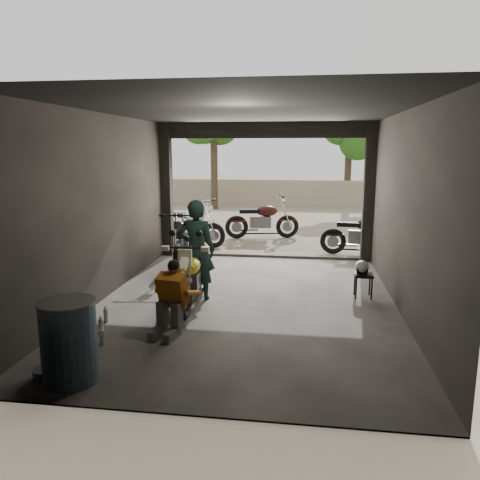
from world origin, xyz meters
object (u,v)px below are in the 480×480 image
(left_bike, at_px, (184,239))
(outside_bike_c, at_px, (363,231))
(sign_post, at_px, (418,186))
(rider, at_px, (197,250))
(outside_bike_a, at_px, (191,222))
(oil_drum, at_px, (69,343))
(stool, at_px, (363,278))
(main_bike, at_px, (193,273))
(helmet, at_px, (362,267))
(mechanic, at_px, (169,301))
(outside_bike_b, at_px, (262,217))

(left_bike, bearing_deg, outside_bike_c, 16.93)
(sign_post, bearing_deg, rider, -118.38)
(outside_bike_a, distance_m, oil_drum, 7.72)
(outside_bike_a, xyz_separation_m, outside_bike_c, (4.51, -0.65, -0.03))
(left_bike, height_order, stool, left_bike)
(left_bike, height_order, outside_bike_c, left_bike)
(main_bike, relative_size, outside_bike_a, 0.91)
(helmet, distance_m, sign_post, 4.64)
(outside_bike_a, relative_size, sign_post, 0.76)
(outside_bike_a, height_order, oil_drum, outside_bike_a)
(outside_bike_c, bearing_deg, stool, 178.46)
(left_bike, relative_size, rider, 1.06)
(outside_bike_c, distance_m, rider, 5.12)
(main_bike, distance_m, mechanic, 1.28)
(oil_drum, bearing_deg, outside_bike_b, 81.57)
(outside_bike_b, bearing_deg, outside_bike_a, 111.95)
(main_bike, relative_size, helmet, 6.60)
(outside_bike_a, relative_size, helmet, 7.26)
(main_bike, relative_size, outside_bike_b, 0.90)
(main_bike, bearing_deg, outside_bike_b, 82.29)
(outside_bike_b, height_order, rider, rider)
(stool, distance_m, sign_post, 4.70)
(stool, xyz_separation_m, oil_drum, (-3.62, -3.57, 0.11))
(sign_post, bearing_deg, outside_bike_c, -136.79)
(outside_bike_c, height_order, stool, outside_bike_c)
(outside_bike_c, distance_m, sign_post, 1.88)
(main_bike, bearing_deg, helmet, 14.25)
(outside_bike_c, bearing_deg, sign_post, -58.93)
(outside_bike_c, bearing_deg, outside_bike_a, 86.32)
(helmet, bearing_deg, main_bike, -159.42)
(left_bike, bearing_deg, helmet, -31.05)
(outside_bike_b, xyz_separation_m, sign_post, (4.04, -1.22, 1.04))
(mechanic, xyz_separation_m, stool, (2.90, 2.10, -0.14))
(rider, height_order, oil_drum, rider)
(left_bike, height_order, oil_drum, left_bike)
(helmet, xyz_separation_m, sign_post, (1.79, 4.13, 1.12))
(left_bike, xyz_separation_m, outside_bike_b, (1.42, 3.61, 0.01))
(outside_bike_b, distance_m, oil_drum, 9.05)
(outside_bike_c, xyz_separation_m, rider, (-3.26, -3.94, 0.27))
(outside_bike_b, distance_m, sign_post, 4.35)
(mechanic, height_order, oil_drum, mechanic)
(left_bike, distance_m, outside_bike_a, 2.40)
(outside_bike_a, distance_m, helmet, 5.80)
(mechanic, bearing_deg, outside_bike_c, 70.77)
(rider, relative_size, sign_post, 0.71)
(main_bike, bearing_deg, outside_bike_c, 50.54)
(outside_bike_b, xyz_separation_m, rider, (-0.60, -5.84, 0.24))
(stool, bearing_deg, mechanic, -144.14)
(helmet, distance_m, oil_drum, 5.09)
(main_bike, height_order, left_bike, left_bike)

